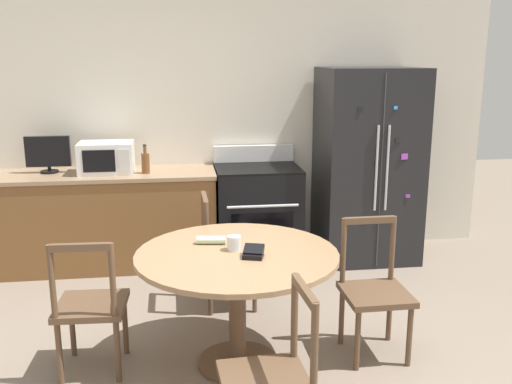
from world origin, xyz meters
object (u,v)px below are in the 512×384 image
object	(u,v)px
countertop_tv	(48,153)
dining_chair_far	(226,253)
counter_bottle	(145,162)
wallet	(253,253)
dining_chair_near	(271,380)
candle_glass	(234,244)
oven_range	(257,213)
dining_chair_right	(374,292)
microwave	(106,158)
dining_chair_left	(91,307)
refrigerator	(368,165)

from	to	relation	value
countertop_tv	dining_chair_far	distance (m)	1.98
counter_bottle	wallet	size ratio (longest dim) A/B	1.69
dining_chair_near	counter_bottle	bearing A→B (deg)	10.92
dining_chair_near	candle_glass	size ratio (longest dim) A/B	9.70
oven_range	countertop_tv	xyz separation A→B (m)	(-1.91, 0.09, 0.61)
countertop_tv	dining_chair_right	distance (m)	3.19
dining_chair_near	microwave	bearing A→B (deg)	17.05
countertop_tv	dining_chair_near	xyz separation A→B (m)	(1.58, -2.90, -0.65)
dining_chair_far	dining_chair_left	xyz separation A→B (m)	(-0.92, -0.86, 0.00)
dining_chair_far	wallet	size ratio (longest dim) A/B	5.78
counter_bottle	dining_chair_left	size ratio (longest dim) A/B	0.29
dining_chair_far	dining_chair_left	size ratio (longest dim) A/B	1.00
refrigerator	dining_chair_right	xyz separation A→B (m)	(-0.54, -1.82, -0.48)
refrigerator	oven_range	world-z (taller)	refrigerator
countertop_tv	candle_glass	xyz separation A→B (m)	(1.50, -1.95, -0.28)
dining_chair_left	dining_chair_near	bearing A→B (deg)	-41.60
oven_range	counter_bottle	xyz separation A→B (m)	(-1.03, -0.05, 0.53)
microwave	dining_chair_far	xyz separation A→B (m)	(1.00, -1.02, -0.61)
refrigerator	dining_chair_far	bearing A→B (deg)	-146.96
dining_chair_far	dining_chair_near	distance (m)	1.82
dining_chair_left	dining_chair_near	size ratio (longest dim) A/B	1.00
microwave	dining_chair_far	distance (m)	1.55
oven_range	microwave	world-z (taller)	microwave
oven_range	wallet	xyz separation A→B (m)	(-0.31, -2.00, 0.32)
refrigerator	candle_glass	bearing A→B (deg)	-129.12
dining_chair_right	candle_glass	bearing A→B (deg)	-1.57
dining_chair_near	wallet	size ratio (longest dim) A/B	5.78
dining_chair_left	countertop_tv	bearing A→B (deg)	109.97
microwave	dining_chair_near	xyz separation A→B (m)	(1.06, -2.84, -0.61)
microwave	dining_chair_near	distance (m)	3.09
refrigerator	dining_chair_left	xyz separation A→B (m)	(-2.36, -1.81, -0.48)
counter_bottle	candle_glass	world-z (taller)	counter_bottle
refrigerator	microwave	world-z (taller)	refrigerator
refrigerator	dining_chair_right	bearing A→B (deg)	-106.63
dining_chair_far	dining_chair_right	bearing A→B (deg)	44.99
refrigerator	dining_chair_near	distance (m)	3.13
oven_range	microwave	distance (m)	1.50
microwave	dining_chair_left	distance (m)	1.98
countertop_tv	dining_chair_near	world-z (taller)	countertop_tv
dining_chair_right	dining_chair_far	bearing A→B (deg)	-44.76
refrigerator	dining_chair_left	size ratio (longest dim) A/B	2.04
refrigerator	counter_bottle	world-z (taller)	refrigerator
counter_bottle	dining_chair_near	distance (m)	2.91
dining_chair_far	candle_glass	world-z (taller)	dining_chair_far
oven_range	wallet	world-z (taller)	oven_range
oven_range	dining_chair_left	size ratio (longest dim) A/B	1.20
candle_glass	dining_chair_far	bearing A→B (deg)	88.66
dining_chair_left	wallet	world-z (taller)	dining_chair_left
refrigerator	counter_bottle	bearing A→B (deg)	179.96
dining_chair_near	candle_glass	world-z (taller)	dining_chair_near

